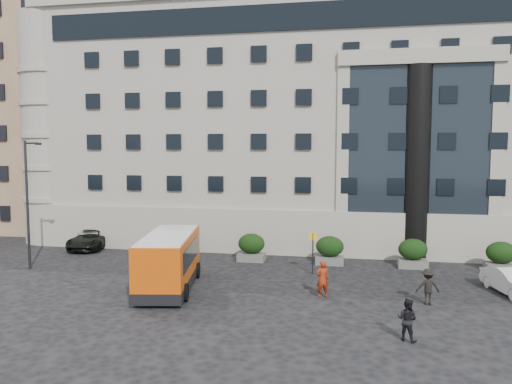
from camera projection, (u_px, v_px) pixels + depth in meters
ground at (200, 293)px, 26.06m from camera, size 120.00×120.00×0.00m
civic_building at (333, 132)px, 45.69m from camera, size 44.00×24.00×18.00m
entrance_column at (417, 164)px, 33.35m from camera, size 1.80×1.80×13.00m
apartment_near at (25, 123)px, 49.18m from camera, size 14.00×14.00×20.00m
apartment_far at (90, 122)px, 67.27m from camera, size 13.00×13.00×22.00m
hedge_a at (178, 244)px, 34.35m from camera, size 1.80×1.26×1.84m
hedge_b at (251, 247)px, 33.39m from camera, size 1.80×1.26×1.84m
hedge_c at (330, 250)px, 32.43m from camera, size 1.80×1.26×1.84m
hedge_d at (413, 253)px, 31.47m from camera, size 1.80×1.26×1.84m
hedge_e at (501, 256)px, 30.51m from camera, size 1.80×1.26×1.84m
street_lamp at (28, 200)px, 30.81m from camera, size 1.16×0.18×8.00m
bus_stop_sign at (313, 246)px, 29.79m from camera, size 0.50×0.08×2.52m
minibus at (169, 259)px, 26.71m from camera, size 3.62×7.37×2.95m
red_truck at (77, 216)px, 45.58m from camera, size 2.75×4.96×2.54m
parked_car_c at (98, 236)px, 38.54m from camera, size 2.75×5.32×1.48m
parked_car_d at (91, 239)px, 37.61m from camera, size 3.05×5.42×1.43m
white_taxi at (512, 281)px, 25.79m from camera, size 2.39×4.25×1.33m
pedestrian_a at (322, 279)px, 25.23m from camera, size 0.81×0.69×1.89m
pedestrian_b at (407, 320)px, 19.55m from camera, size 1.02×0.94×1.68m
pedestrian_c at (428, 286)px, 24.10m from camera, size 1.20×0.78×1.75m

